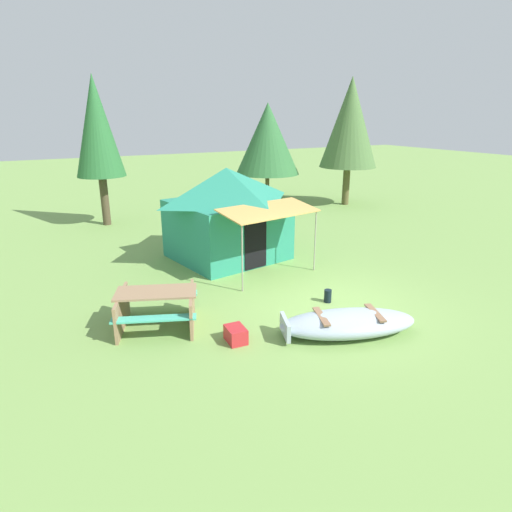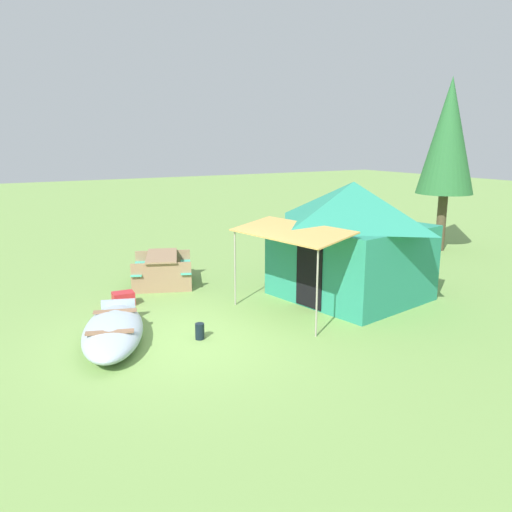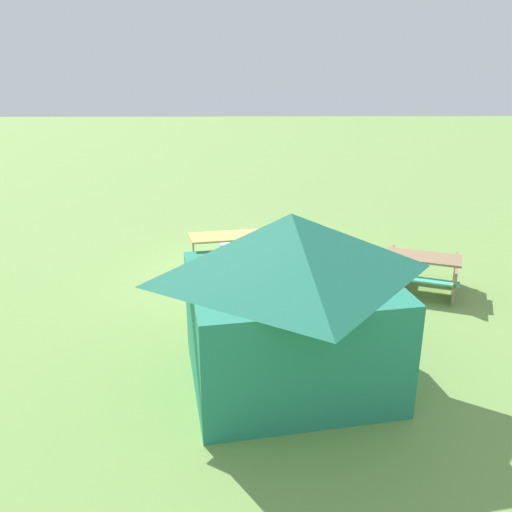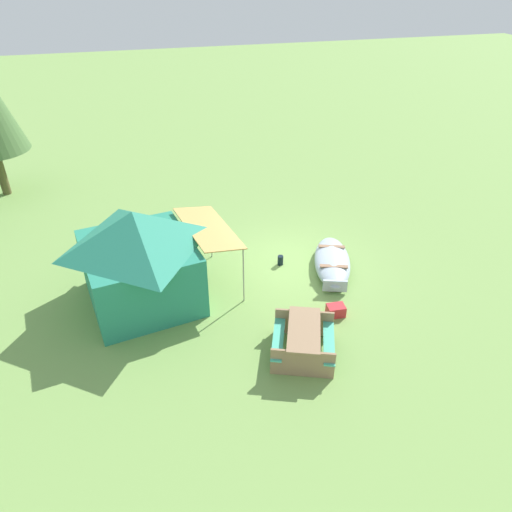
{
  "view_description": "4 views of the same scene",
  "coord_description": "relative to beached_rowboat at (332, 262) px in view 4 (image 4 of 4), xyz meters",
  "views": [
    {
      "loc": [
        -5.9,
        -7.39,
        4.25
      ],
      "look_at": [
        -0.92,
        1.99,
        0.77
      ],
      "focal_mm": 30.67,
      "sensor_mm": 36.0,
      "label": 1
    },
    {
      "loc": [
        8.39,
        -3.4,
        3.69
      ],
      "look_at": [
        -0.6,
        1.78,
        1.3
      ],
      "focal_mm": 35.75,
      "sensor_mm": 36.0,
      "label": 2
    },
    {
      "loc": [
        0.0,
        11.86,
        4.79
      ],
      "look_at": [
        -0.16,
        1.98,
        1.22
      ],
      "focal_mm": 37.7,
      "sensor_mm": 36.0,
      "label": 3
    },
    {
      "loc": [
        -11.82,
        4.19,
        8.28
      ],
      "look_at": [
        -0.89,
        1.22,
        1.06
      ],
      "focal_mm": 33.81,
      "sensor_mm": 36.0,
      "label": 4
    }
  ],
  "objects": [
    {
      "name": "ground_plane",
      "position": [
        0.58,
        1.27,
        -0.25
      ],
      "size": [
        80.0,
        80.0,
        0.0
      ],
      "primitive_type": "plane",
      "color": "#78A050"
    },
    {
      "name": "picnic_table",
      "position": [
        -3.26,
        2.13,
        0.24
      ],
      "size": [
        2.05,
        1.95,
        0.79
      ],
      "color": "#977655",
      "rests_on": "ground_plane"
    },
    {
      "name": "fuel_can",
      "position": [
        0.62,
        1.46,
        -0.09
      ],
      "size": [
        0.24,
        0.24,
        0.31
      ],
      "primitive_type": "cylinder",
      "rotation": [
        0.0,
        0.0,
        5.3
      ],
      "color": "black",
      "rests_on": "ground_plane"
    },
    {
      "name": "canvas_cabin_tent",
      "position": [
        -0.05,
        5.65,
        1.17
      ],
      "size": [
        3.71,
        4.52,
        2.74
      ],
      "color": "#28876B",
      "rests_on": "ground_plane"
    },
    {
      "name": "cooler_box",
      "position": [
        -2.11,
        0.78,
        -0.09
      ],
      "size": [
        0.38,
        0.49,
        0.3
      ],
      "primitive_type": "cube",
      "rotation": [
        0.0,
        0.0,
        1.5
      ],
      "color": "red",
      "rests_on": "ground_plane"
    },
    {
      "name": "beached_rowboat",
      "position": [
        0.0,
        0.0,
        0.0
      ],
      "size": [
        2.99,
        1.94,
        0.47
      ],
      "color": "#9FAEBE",
      "rests_on": "ground_plane"
    }
  ]
}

